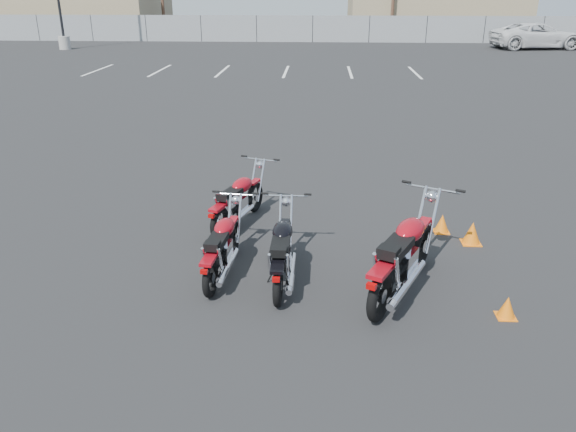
# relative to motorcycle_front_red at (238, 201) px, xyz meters

# --- Properties ---
(ground) EXTENTS (120.00, 120.00, 0.00)m
(ground) POSITION_rel_motorcycle_front_red_xyz_m (0.69, -1.76, -0.42)
(ground) COLOR black
(ground) RESTS_ON ground
(motorcycle_front_red) EXTENTS (0.99, 1.88, 0.93)m
(motorcycle_front_red) POSITION_rel_motorcycle_front_red_xyz_m (0.00, 0.00, 0.00)
(motorcycle_front_red) COLOR black
(motorcycle_front_red) RESTS_ON ground
(motorcycle_second_black) EXTENTS (0.74, 1.91, 0.93)m
(motorcycle_second_black) POSITION_rel_motorcycle_front_red_xyz_m (0.85, -1.88, 0.00)
(motorcycle_second_black) COLOR black
(motorcycle_second_black) RESTS_ON ground
(motorcycle_third_red) EXTENTS (0.71, 1.84, 0.90)m
(motorcycle_third_red) POSITION_rel_motorcycle_front_red_xyz_m (0.02, -1.73, -0.01)
(motorcycle_third_red) COLOR black
(motorcycle_third_red) RESTS_ON ground
(motorcycle_rear_red) EXTENTS (1.46, 2.25, 1.14)m
(motorcycle_rear_red) POSITION_rel_motorcycle_front_red_xyz_m (2.44, -2.09, 0.09)
(motorcycle_rear_red) COLOR black
(motorcycle_rear_red) RESTS_ON ground
(training_cone_near) EXTENTS (0.25, 0.25, 0.30)m
(training_cone_near) POSITION_rel_motorcycle_front_red_xyz_m (3.34, -0.11, -0.28)
(training_cone_near) COLOR orange
(training_cone_near) RESTS_ON ground
(training_cone_far) EXTENTS (0.23, 0.23, 0.27)m
(training_cone_far) POSITION_rel_motorcycle_front_red_xyz_m (3.62, -2.65, -0.29)
(training_cone_far) COLOR orange
(training_cone_far) RESTS_ON ground
(training_cone_extra) EXTENTS (0.29, 0.29, 0.35)m
(training_cone_extra) POSITION_rel_motorcycle_front_red_xyz_m (3.72, -0.53, -0.25)
(training_cone_extra) COLOR orange
(training_cone_extra) RESTS_ON ground
(light_pole_west) EXTENTS (0.80, 0.70, 10.12)m
(light_pole_west) POSITION_rel_motorcycle_front_red_xyz_m (-14.87, 27.40, 2.20)
(light_pole_west) COLOR #9C9A94
(light_pole_west) RESTS_ON ground
(chainlink_fence) EXTENTS (80.06, 0.06, 1.80)m
(chainlink_fence) POSITION_rel_motorcycle_front_red_xyz_m (0.69, 33.24, 0.48)
(chainlink_fence) COLOR gray
(chainlink_fence) RESTS_ON ground
(tan_building_west) EXTENTS (18.40, 10.40, 4.30)m
(tan_building_west) POSITION_rel_motorcycle_front_red_xyz_m (-21.31, 40.24, 1.73)
(tan_building_west) COLOR #93815E
(tan_building_west) RESTS_ON ground
(tan_building_east) EXTENTS (14.40, 9.40, 3.70)m
(tan_building_east) POSITION_rel_motorcycle_front_red_xyz_m (10.69, 42.24, 1.44)
(tan_building_east) COLOR #93815E
(tan_building_east) RESTS_ON ground
(parking_line_stripes) EXTENTS (15.12, 4.00, 0.01)m
(parking_line_stripes) POSITION_rel_motorcycle_front_red_xyz_m (-1.81, 18.24, -0.42)
(parking_line_stripes) COLOR silver
(parking_line_stripes) RESTS_ON ground
(white_van) EXTENTS (3.50, 6.89, 2.51)m
(white_van) POSITION_rel_motorcycle_front_red_xyz_m (15.03, 29.46, 0.83)
(white_van) COLOR silver
(white_van) RESTS_ON ground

